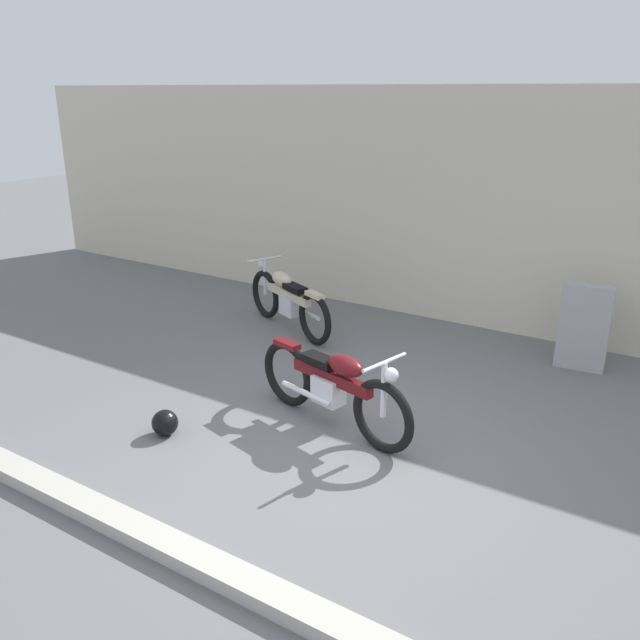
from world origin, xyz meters
The scene contains 7 objects.
ground_plane centered at (0.00, 0.00, 0.00)m, with size 40.00×40.00×0.00m, color slate.
building_wall centered at (0.00, 4.31, 1.64)m, with size 18.00×0.30×3.28m, color beige.
curb_strip centered at (0.00, -1.70, 0.06)m, with size 18.00×0.24×0.12m, color #B7B2A8.
stone_marker centered at (1.34, 3.43, 0.52)m, with size 0.57×0.20×1.05m, color #9E9EA3.
helmet centered at (-1.75, -0.46, 0.13)m, with size 0.26×0.26×0.26m, color black.
motorcycle_maroon centered at (-0.44, 0.57, 0.44)m, with size 2.02×0.73×0.92m.
motorcycle_cream centered at (-2.43, 2.63, 0.44)m, with size 1.89×0.97×0.91m.
Camera 1 is at (2.56, -4.41, 3.22)m, focal length 36.40 mm.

